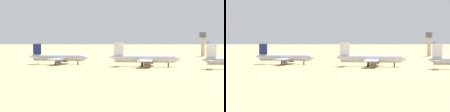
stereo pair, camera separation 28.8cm
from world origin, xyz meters
The scene contains 6 objects.
ground centered at (0.00, 0.00, 0.00)m, with size 4000.00×4000.00×0.00m, color tan.
ridge_far_west centered at (-454.22, 1049.21, 63.63)m, with size 416.88×373.91×127.26m, color slate.
parked_jet_navy_3 centered at (-55.44, 33.36, 4.12)m, with size 37.98×32.36×12.57m.
parked_jet_white_4 centered at (0.62, 29.94, 4.50)m, with size 41.39×35.35×13.73m.
control_tower centered at (5.37, 186.05, 12.36)m, with size 5.20×5.20×20.48m.
light_pole_west centered at (15.47, 153.26, 7.46)m, with size 1.80×0.50×12.61m.
Camera 1 is at (83.58, -243.56, 17.71)m, focal length 80.91 mm.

